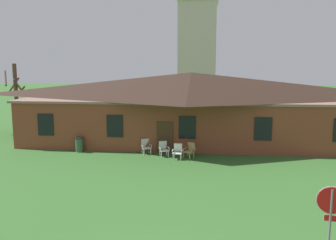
# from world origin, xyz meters

# --- Properties ---
(brick_building) EXTENTS (25.20, 10.40, 5.23)m
(brick_building) POSITION_xyz_m (-0.00, 19.63, 2.66)
(brick_building) COLOR brown
(brick_building) RESTS_ON ground
(dome_tower) EXTENTS (5.18, 5.18, 19.80)m
(dome_tower) POSITION_xyz_m (-0.17, 39.23, 9.07)
(dome_tower) COLOR beige
(dome_tower) RESTS_ON ground
(stop_sign) EXTENTS (0.80, 0.18, 2.48)m
(stop_sign) POSITION_xyz_m (4.73, 1.68, 1.75)
(stop_sign) COLOR slate
(stop_sign) RESTS_ON ground
(lawn_chair_by_porch) EXTENTS (0.81, 0.85, 0.96)m
(lawn_chair_by_porch) POSITION_xyz_m (-2.73, 14.41, 0.50)
(lawn_chair_by_porch) COLOR silver
(lawn_chair_by_porch) RESTS_ON ground
(lawn_chair_near_door) EXTENTS (0.78, 0.83, 0.96)m
(lawn_chair_near_door) POSITION_xyz_m (-1.48, 13.84, 0.50)
(lawn_chair_near_door) COLOR white
(lawn_chair_near_door) RESTS_ON ground
(lawn_chair_left_end) EXTENTS (0.66, 0.69, 0.96)m
(lawn_chair_left_end) POSITION_xyz_m (-0.51, 13.24, 0.50)
(lawn_chair_left_end) COLOR silver
(lawn_chair_left_end) RESTS_ON ground
(lawn_chair_middle) EXTENTS (0.84, 0.86, 0.96)m
(lawn_chair_middle) POSITION_xyz_m (0.23, 13.64, 0.50)
(lawn_chair_middle) COLOR tan
(lawn_chair_middle) RESTS_ON ground
(bare_tree_beside_building) EXTENTS (1.91, 1.92, 5.93)m
(bare_tree_beside_building) POSITION_xyz_m (-15.88, 21.85, 3.16)
(bare_tree_beside_building) COLOR brown
(bare_tree_beside_building) RESTS_ON ground
(trash_bin) EXTENTS (0.56, 0.56, 0.98)m
(trash_bin) POSITION_xyz_m (-7.26, 14.34, 0.50)
(trash_bin) COLOR #335638
(trash_bin) RESTS_ON ground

